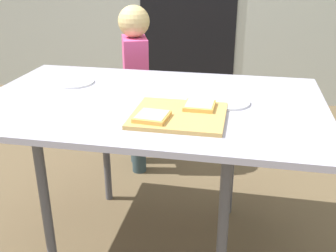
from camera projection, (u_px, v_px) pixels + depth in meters
The scene contains 8 objects.
ground_plane at pixel (153, 244), 1.95m from camera, with size 16.00×16.00×0.00m, color brown.
dining_table at pixel (151, 113), 1.68m from camera, with size 1.43×0.91×0.75m.
cutting_board at pixel (179, 115), 1.48m from camera, with size 0.34×0.31×0.02m, color tan.
pizza_slice_near_left at pixel (152, 116), 1.42m from camera, with size 0.12×0.13×0.02m.
pizza_slice_far_right at pixel (200, 105), 1.53m from camera, with size 0.12×0.12×0.02m.
plate_white_left at pixel (73, 82), 1.88m from camera, with size 0.19×0.19×0.01m, color white.
plate_white_right at pixel (226, 102), 1.62m from camera, with size 0.19×0.19×0.01m, color white.
child_left at pixel (136, 78), 2.45m from camera, with size 0.21×0.27×1.04m.
Camera 1 is at (0.38, -1.52, 1.30)m, focal length 42.64 mm.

